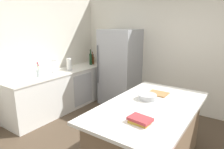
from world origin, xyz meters
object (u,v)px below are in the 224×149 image
(vinegar_bottle, at_px, (92,59))
(syrup_bottle, at_px, (93,60))
(refrigerator, at_px, (120,67))
(sink_faucet, at_px, (53,66))
(whiskey_bottle, at_px, (98,59))
(cutting_board, at_px, (158,93))
(mixing_bowl, at_px, (147,97))
(wine_bottle, at_px, (91,59))
(cookbook_stack, at_px, (140,120))
(paper_towel_roll, at_px, (69,64))
(kitchen_island, at_px, (149,135))
(flower_vase, at_px, (39,72))

(vinegar_bottle, xyz_separation_m, syrup_bottle, (0.10, -0.09, -0.01))
(refrigerator, relative_size, sink_faucet, 6.11)
(whiskey_bottle, xyz_separation_m, cutting_board, (2.31, -1.42, -0.11))
(mixing_bowl, bearing_deg, refrigerator, 133.22)
(refrigerator, distance_m, wine_bottle, 0.87)
(cookbook_stack, bearing_deg, syrup_bottle, 138.86)
(sink_faucet, xyz_separation_m, paper_towel_roll, (0.10, 0.39, -0.02))
(vinegar_bottle, relative_size, mixing_bowl, 1.19)
(sink_faucet, relative_size, syrup_bottle, 1.14)
(cookbook_stack, bearing_deg, vinegar_bottle, 138.79)
(whiskey_bottle, xyz_separation_m, wine_bottle, (-0.04, -0.27, 0.04))
(whiskey_bottle, bearing_deg, paper_towel_roll, -91.96)
(sink_faucet, relative_size, cutting_board, 1.04)
(kitchen_island, height_order, vinegar_bottle, vinegar_bottle)
(syrup_bottle, xyz_separation_m, cutting_board, (2.34, -1.23, -0.10))
(sink_faucet, relative_size, cookbook_stack, 1.12)
(sink_faucet, height_order, whiskey_bottle, whiskey_bottle)
(sink_faucet, xyz_separation_m, syrup_bottle, (0.11, 1.24, -0.05))
(mixing_bowl, bearing_deg, syrup_bottle, 146.39)
(sink_faucet, bearing_deg, refrigerator, 53.11)
(refrigerator, xyz_separation_m, syrup_bottle, (-0.84, -0.02, 0.09))
(cookbook_stack, bearing_deg, cutting_board, 101.15)
(wine_bottle, distance_m, cookbook_stack, 3.32)
(whiskey_bottle, xyz_separation_m, syrup_bottle, (-0.03, -0.18, -0.01))
(cookbook_stack, bearing_deg, mixing_bowl, 108.99)
(whiskey_bottle, bearing_deg, sink_faucet, -95.42)
(cutting_board, bearing_deg, kitchen_island, -79.87)
(flower_vase, bearing_deg, kitchen_island, -1.23)
(refrigerator, height_order, flower_vase, refrigerator)
(kitchen_island, bearing_deg, mixing_bowl, 126.42)
(vinegar_bottle, relative_size, cutting_board, 1.08)
(flower_vase, xyz_separation_m, cutting_board, (2.40, 0.41, -0.08))
(wine_bottle, distance_m, mixing_bowl, 2.73)
(wine_bottle, height_order, mixing_bowl, wine_bottle)
(refrigerator, height_order, wine_bottle, refrigerator)
(cookbook_stack, bearing_deg, sink_faucet, 159.84)
(paper_towel_roll, height_order, cutting_board, paper_towel_roll)
(refrigerator, height_order, cutting_board, refrigerator)
(vinegar_bottle, xyz_separation_m, wine_bottle, (0.09, -0.18, 0.04))
(sink_faucet, distance_m, vinegar_bottle, 1.34)
(paper_towel_roll, relative_size, cookbook_stack, 1.17)
(refrigerator, distance_m, flower_vase, 1.90)
(flower_vase, xyz_separation_m, vinegar_bottle, (-0.04, 1.74, 0.03))
(kitchen_island, bearing_deg, syrup_bottle, 144.99)
(vinegar_bottle, distance_m, mixing_bowl, 2.90)
(syrup_bottle, bearing_deg, kitchen_island, -35.01)
(cutting_board, bearing_deg, sink_faucet, -179.79)
(sink_faucet, bearing_deg, cutting_board, 0.21)
(flower_vase, distance_m, paper_towel_roll, 0.79)
(refrigerator, bearing_deg, mixing_bowl, -46.78)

